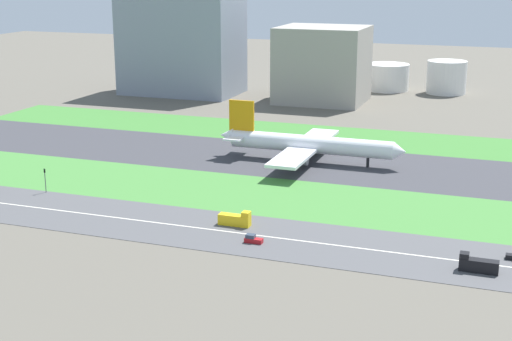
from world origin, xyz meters
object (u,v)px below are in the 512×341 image
truck_1 (478,265)px  hangar_building (323,65)px  airliner (306,144)px  terminal_building (182,40)px  truck_0 (236,220)px  traffic_light (45,179)px  fuel_tank_west (320,73)px  fuel_tank_centre (387,77)px  fuel_tank_east (446,77)px  car_1 (253,239)px

truck_1 → hangar_building: hangar_building is taller
airliner → terminal_building: 152.75m
truck_1 → truck_0: (-60.62, 10.00, 0.00)m
traffic_light → airliner: bearing=43.9°
terminal_building → truck_0: bearing=-61.2°
airliner → truck_0: airliner is taller
terminal_building → hangar_building: terminal_building is taller
terminal_building → hangar_building: size_ratio=1.41×
traffic_light → fuel_tank_west: bearing=83.6°
airliner → fuel_tank_centre: size_ratio=2.85×
hangar_building → fuel_tank_east: bearing=39.5°
airliner → truck_0: size_ratio=7.74×
car_1 → terminal_building: bearing=-60.5°
truck_0 → fuel_tank_centre: (-1.46, 227.00, 5.32)m
hangar_building → fuel_tank_centre: (23.89, 45.00, -11.12)m
traffic_light → truck_0: bearing=-7.2°
terminal_building → fuel_tank_centre: (98.65, 45.00, -20.62)m
airliner → fuel_tank_centre: bearing=90.3°
car_1 → hangar_building: 195.70m
airliner → traffic_light: size_ratio=9.03×
terminal_building → fuel_tank_east: (129.37, 45.00, -19.16)m
fuel_tank_east → airliner: bearing=-100.7°
airliner → fuel_tank_centre: airliner is taller
truck_0 → traffic_light: 63.60m
fuel_tank_centre → truck_1: bearing=-75.3°
terminal_building → fuel_tank_east: terminal_building is taller
truck_1 → fuel_tank_west: bearing=-67.3°
terminal_building → fuel_tank_east: bearing=19.2°
truck_1 → traffic_light: size_ratio=1.17×
traffic_light → hangar_building: bearing=77.8°
fuel_tank_east → terminal_building: bearing=-160.8°
fuel_tank_west → fuel_tank_centre: size_ratio=1.05×
hangar_building → fuel_tank_centre: 52.15m
truck_0 → terminal_building: (-100.11, 182.00, 25.94)m
traffic_light → fuel_tank_east: bearing=67.1°
car_1 → airliner: bearing=-83.3°
hangar_building → fuel_tank_east: hangar_building is taller
truck_1 → fuel_tank_east: size_ratio=0.42×
car_1 → hangar_building: (-33.72, 192.00, 17.19)m
terminal_building → hangar_building: (74.77, 0.00, -9.50)m
traffic_light → car_1: bearing=-14.1°
hangar_building → fuel_tank_west: hangar_building is taller
terminal_building → fuel_tank_centre: size_ratio=2.56×
truck_1 → car_1: size_ratio=1.91×
terminal_building → airliner: bearing=-48.9°
car_1 → fuel_tank_west: bearing=-78.8°
truck_1 → fuel_tank_centre: bearing=-75.3°
fuel_tank_centre → car_1: bearing=-87.6°
terminal_building → fuel_tank_centre: bearing=24.5°
truck_0 → hangar_building: bearing=97.9°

